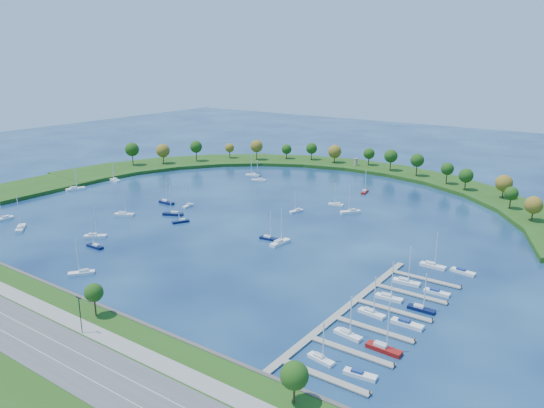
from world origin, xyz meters
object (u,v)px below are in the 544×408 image
Objects in this scene: moored_boat_16 at (95,235)px; moored_boat_12 at (166,202)px; moored_boat_2 at (336,204)px; docked_boat_4 at (372,312)px; moored_boat_0 at (82,272)px; docked_boat_11 at (463,272)px; moored_boat_18 at (269,238)px; moored_boat_11 at (259,180)px; moored_boat_5 at (188,205)px; moored_boat_9 at (114,179)px; docked_boat_8 at (406,281)px; harbor_tower at (356,162)px; moored_boat_8 at (365,191)px; docked_boat_1 at (360,374)px; docked_boat_9 at (437,292)px; docked_boat_0 at (321,358)px; docked_boat_7 at (421,308)px; moored_boat_19 at (280,242)px; moored_boat_1 at (173,213)px; dock_system at (369,315)px; moored_boat_14 at (20,227)px; docked_boat_3 at (384,348)px; docked_boat_6 at (389,297)px; moored_boat_13 at (95,245)px; moored_boat_17 at (75,188)px; moored_boat_10 at (296,210)px; moored_boat_7 at (181,221)px; moored_boat_6 at (351,211)px; moored_boat_20 at (253,174)px; docked_boat_5 at (407,324)px; docked_boat_2 at (348,333)px; moored_boat_3 at (4,218)px.

moored_boat_12 is at bearing 65.85° from moored_boat_16.
moored_boat_2 is 110.97m from docked_boat_4.
docked_boat_11 is at bearing 164.61° from moored_boat_0.
moored_boat_12 is 1.11× the size of moored_boat_18.
moored_boat_11 is 1.02× the size of docked_boat_4.
moored_boat_9 reaches higher than moored_boat_5.
docked_boat_8 is at bearing 118.73° from moored_boat_11.
moored_boat_18 reaches higher than harbor_tower.
moored_boat_8 is 166.99m from docked_boat_1.
docked_boat_9 is (200.89, -39.13, -0.35)m from moored_boat_9.
docked_boat_0 is 0.91× the size of docked_boat_7.
moored_boat_18 is at bearing 81.17° from moored_boat_19.
moored_boat_8 is at bearing -147.53° from moored_boat_1.
docked_boat_1 reaches higher than dock_system.
moored_boat_14 reaches higher than moored_boat_18.
moored_boat_11 is (-8.03, 75.86, -0.05)m from moored_boat_1.
docked_boat_3 is 1.14× the size of docked_boat_4.
docked_boat_6 is at bearing 98.83° from docked_boat_0.
moored_boat_17 is at bearing -31.56° from moored_boat_13.
moored_boat_9 is at bearing -68.71° from moored_boat_10.
docked_boat_7 is at bearing -102.43° from moored_boat_19.
dock_system is 6.73× the size of docked_boat_6.
moored_boat_19 is 53.88m from docked_boat_8.
moored_boat_12 is 52.99m from moored_boat_16.
moored_boat_7 is at bearing 170.22° from docked_boat_4.
docked_boat_8 reaches higher than docked_boat_7.
moored_boat_1 is 56.59m from moored_boat_10.
dock_system is at bearing 71.42° from moored_boat_6.
moored_boat_20 is at bearing 140.88° from docked_boat_0.
moored_boat_0 is at bearing -162.32° from dock_system.
moored_boat_16 is 1.09× the size of docked_boat_7.
moored_boat_17 is 130.80m from moored_boat_18.
docked_boat_5 reaches higher than dock_system.
dock_system is at bearing -94.97° from docked_boat_8.
moored_boat_17 is at bearing 173.27° from docked_boat_2.
docked_boat_4 is (190.43, -63.11, -0.04)m from moored_boat_9.
harbor_tower is 0.35× the size of docked_boat_3.
moored_boat_5 is at bearing 157.03° from dock_system.
docked_boat_4 is 25.61m from docked_boat_8.
docked_boat_11 is (103.36, 74.63, -0.30)m from moored_boat_0.
docked_boat_0 is at bearing -49.92° from moored_boat_16.
moored_boat_11 reaches higher than docked_boat_4.
docked_boat_9 is (181.05, 37.12, -0.33)m from moored_boat_3.
docked_boat_6 reaches higher than docked_boat_11.
moored_boat_1 reaches higher than moored_boat_5.
docked_boat_0 is at bearing 125.01° from moored_boat_1.
moored_boat_13 is (-36.95, -83.62, 0.02)m from moored_boat_10.
moored_boat_17 is at bearing 171.27° from moored_boat_18.
moored_boat_5 is 124.53m from docked_boat_6.
docked_boat_11 is (164.14, 60.86, -0.37)m from moored_boat_14.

